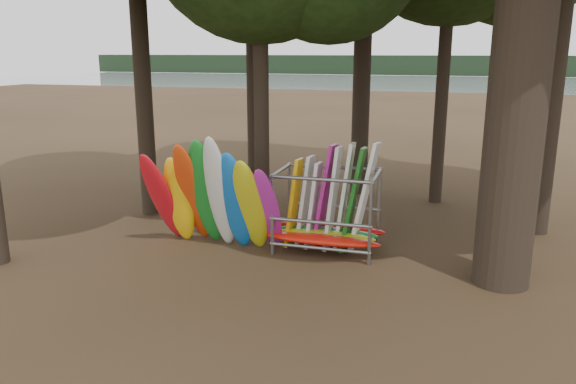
# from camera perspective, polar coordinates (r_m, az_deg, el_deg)

# --- Properties ---
(ground) EXTENTS (120.00, 120.00, 0.00)m
(ground) POSITION_cam_1_polar(r_m,az_deg,el_deg) (13.34, 0.92, -7.56)
(ground) COLOR #47331E
(ground) RESTS_ON ground
(lake) EXTENTS (160.00, 160.00, 0.00)m
(lake) POSITION_cam_1_polar(r_m,az_deg,el_deg) (72.18, 14.10, 9.82)
(lake) COLOR gray
(lake) RESTS_ON ground
(far_shore) EXTENTS (160.00, 4.00, 4.00)m
(far_shore) POSITION_cam_1_polar(r_m,az_deg,el_deg) (122.02, 15.37, 12.29)
(far_shore) COLOR black
(far_shore) RESTS_ON ground
(kayak_row) EXTENTS (3.51, 1.94, 3.15)m
(kayak_row) POSITION_cam_1_polar(r_m,az_deg,el_deg) (14.16, -7.63, -0.71)
(kayak_row) COLOR red
(kayak_row) RESTS_ON ground
(storage_rack) EXTENTS (2.91, 1.55, 2.81)m
(storage_rack) POSITION_cam_1_polar(r_m,az_deg,el_deg) (14.16, 4.00, -2.15)
(storage_rack) COLOR gray
(storage_rack) RESTS_ON ground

